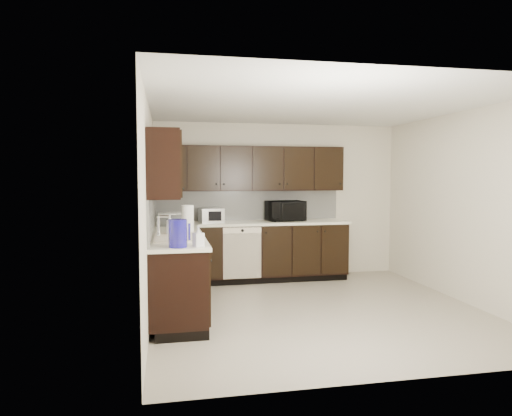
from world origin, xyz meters
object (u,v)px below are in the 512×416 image
Objects in this scene: sink at (178,243)px; toaster_oven at (211,215)px; microwave at (285,211)px; blue_pitcher at (178,233)px; storage_bin at (175,219)px.

toaster_oven is at bearing 72.15° from sink.
sink is at bearing -141.34° from microwave.
blue_pitcher is at bearing -91.55° from sink.
sink is 2.46m from microwave.
microwave reaches higher than blue_pitcher.
storage_bin is (-1.74, -0.38, -0.07)m from microwave.
storage_bin is at bearing -159.88° from toaster_oven.
microwave is 2.99m from blue_pitcher.
toaster_oven is 2.44m from blue_pitcher.
sink reaches higher than toaster_oven.
sink is 1.43× the size of microwave.
sink is 2.34× the size of toaster_oven.
storage_bin is at bearing 90.51° from sink.
blue_pitcher is (-0.01, -2.05, 0.05)m from storage_bin.
blue_pitcher reaches higher than sink.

